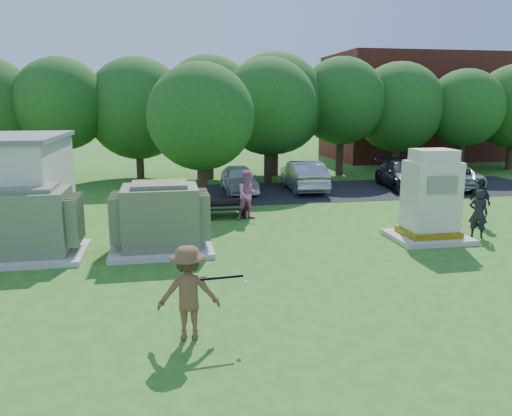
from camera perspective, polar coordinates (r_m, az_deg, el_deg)
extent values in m
plane|color=#2D6619|center=(11.45, 3.74, -10.51)|extent=(120.00, 120.00, 0.00)
cube|color=maroon|center=(42.59, 18.80, 10.84)|extent=(15.00, 8.00, 8.00)
cube|color=#232326|center=(26.00, 11.41, 2.06)|extent=(20.00, 6.00, 0.01)
cube|color=beige|center=(15.83, -24.27, -4.87)|extent=(3.00, 2.40, 0.15)
cube|color=#687554|center=(15.59, -24.57, -1.43)|extent=(2.20, 1.80, 1.80)
cube|color=#687554|center=(15.41, -24.88, 2.04)|extent=(1.60, 1.30, 0.12)
cube|color=#687554|center=(15.32, -19.98, -1.19)|extent=(0.32, 1.50, 1.35)
cube|color=beige|center=(15.35, -10.71, -4.49)|extent=(3.00, 2.40, 0.15)
cube|color=#626A4A|center=(15.11, -10.85, -0.94)|extent=(2.20, 1.80, 1.80)
cube|color=#626A4A|center=(14.93, -11.00, 2.65)|extent=(1.60, 1.30, 0.12)
cube|color=#626A4A|center=(15.17, -15.65, -1.03)|extent=(0.32, 1.50, 1.35)
cube|color=#626A4A|center=(15.15, -6.05, -0.67)|extent=(0.32, 1.50, 1.35)
cube|color=beige|center=(17.19, 19.04, -3.15)|extent=(2.41, 1.97, 0.16)
cube|color=yellow|center=(17.15, 19.08, -2.56)|extent=(1.70, 1.37, 0.20)
cube|color=beige|center=(16.90, 19.36, 1.35)|extent=(1.53, 1.20, 2.19)
cube|color=beige|center=(16.73, 19.66, 5.69)|extent=(1.26, 0.98, 0.38)
cube|color=gray|center=(16.29, 20.56, 2.46)|extent=(0.98, 0.04, 0.55)
cube|color=black|center=(19.38, -3.47, 0.89)|extent=(1.59, 0.62, 0.05)
cube|color=black|center=(19.91, -3.63, 0.40)|extent=(1.59, 0.22, 0.04)
cube|color=black|center=(18.96, -3.27, -0.17)|extent=(1.59, 0.22, 0.04)
cube|color=black|center=(19.38, -5.47, -0.13)|extent=(0.07, 1.19, 0.65)
cube|color=black|center=(19.54, -1.45, 0.02)|extent=(0.07, 1.19, 0.65)
imported|color=brown|center=(9.49, -7.73, -9.55)|extent=(1.19, 0.71, 1.81)
imported|color=black|center=(17.91, 24.06, -0.57)|extent=(0.70, 0.66, 1.61)
imported|color=pink|center=(18.86, -0.88, 1.50)|extent=(1.02, 0.85, 1.89)
imported|color=black|center=(19.70, 24.20, 0.65)|extent=(0.48, 1.04, 1.73)
imported|color=silver|center=(24.83, -1.97, 3.38)|extent=(1.58, 3.91, 1.33)
imported|color=#A1A2A6|center=(25.35, 5.44, 3.72)|extent=(1.81, 4.66, 1.52)
imported|color=black|center=(26.99, 16.48, 3.65)|extent=(2.58, 5.03, 1.40)
imported|color=#A7A7AC|center=(27.81, 21.68, 3.37)|extent=(3.29, 4.88, 1.24)
cylinder|color=black|center=(9.35, -4.05, -7.95)|extent=(0.85, 0.13, 0.06)
cylinder|color=maroon|center=(9.35, -6.38, -7.99)|extent=(0.22, 0.08, 0.06)
sphere|color=white|center=(9.47, -1.11, -8.59)|extent=(0.09, 0.09, 0.09)
cylinder|color=#47301E|center=(29.68, -20.98, 5.43)|extent=(0.44, 0.44, 2.80)
sphere|color=#235B1C|center=(29.53, -21.41, 11.02)|extent=(5.00, 5.00, 5.00)
cylinder|color=#47301E|center=(30.04, -13.13, 5.50)|extent=(0.44, 0.44, 2.30)
sphere|color=#235B1C|center=(29.87, -13.39, 11.01)|extent=(5.80, 5.80, 5.80)
cylinder|color=#47301E|center=(29.22, -5.32, 5.98)|extent=(0.44, 0.44, 2.70)
sphere|color=#235B1C|center=(29.06, -5.44, 11.81)|extent=(5.40, 5.40, 5.40)
cylinder|color=#47301E|center=(30.44, 2.13, 6.07)|extent=(0.44, 0.44, 2.50)
sphere|color=#235B1C|center=(30.28, 2.18, 11.82)|extent=(6.00, 6.00, 6.00)
cylinder|color=#47301E|center=(31.16, 9.54, 6.42)|extent=(0.44, 0.44, 2.90)
sphere|color=#235B1C|center=(31.03, 9.74, 11.96)|extent=(5.20, 5.20, 5.20)
cylinder|color=#47301E|center=(33.31, 15.69, 6.06)|extent=(0.44, 0.44, 2.40)
sphere|color=#235B1C|center=(33.16, 15.97, 11.01)|extent=(5.60, 5.60, 5.60)
cylinder|color=#47301E|center=(34.48, 22.37, 5.96)|extent=(0.44, 0.44, 2.60)
sphere|color=#235B1C|center=(34.35, 22.73, 10.51)|extent=(4.80, 4.80, 4.80)
cylinder|color=#47301E|center=(37.28, 27.07, 5.86)|extent=(0.44, 0.44, 2.50)
cylinder|color=#47301E|center=(22.03, -6.16, 3.62)|extent=(0.44, 0.44, 2.40)
sphere|color=#235B1C|center=(21.81, -6.31, 10.34)|extent=(4.60, 4.60, 4.60)
cylinder|color=#47301E|center=(27.50, 1.38, 5.55)|extent=(0.44, 0.44, 2.60)
sphere|color=#235B1C|center=(27.33, 1.41, 11.52)|extent=(5.20, 5.20, 5.20)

